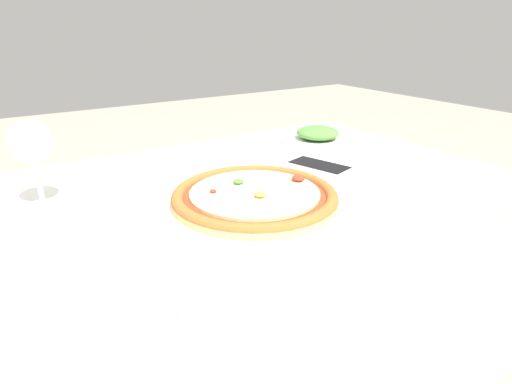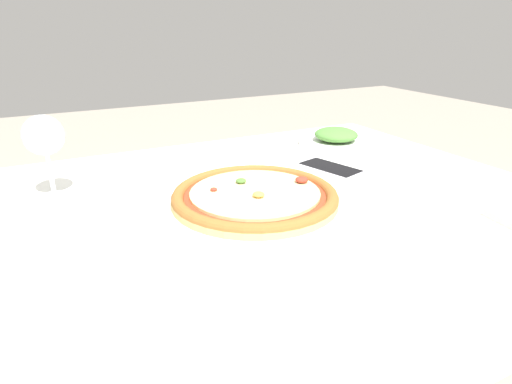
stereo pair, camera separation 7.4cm
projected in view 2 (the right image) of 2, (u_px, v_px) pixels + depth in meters
dining_table at (244, 256)px, 0.78m from camera, size 1.20×0.90×0.73m
pizza_plate at (256, 199)px, 0.75m from camera, size 0.31×0.31×0.04m
fork at (151, 342)px, 0.44m from camera, size 0.03×0.17×0.00m
wine_glass_far_left at (44, 138)px, 0.75m from camera, size 0.07×0.07×0.16m
cell_phone at (330, 169)px, 0.93m from camera, size 0.11×0.16×0.01m
side_plate at (336, 138)px, 1.13m from camera, size 0.19×0.19×0.04m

